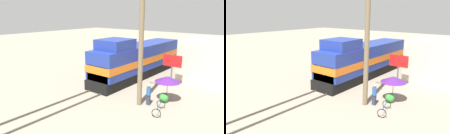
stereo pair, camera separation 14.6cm
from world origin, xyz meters
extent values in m
plane|color=gray|center=(0.00, 0.00, 0.00)|extent=(120.00, 120.00, 0.00)
cube|color=#4C4742|center=(-0.72, 0.00, 0.07)|extent=(0.08, 42.84, 0.15)
cube|color=#4C4742|center=(0.72, 0.00, 0.07)|extent=(0.08, 42.84, 0.15)
cube|color=black|center=(0.00, 4.23, 0.50)|extent=(2.81, 14.70, 1.00)
cube|color=navy|center=(0.00, 4.23, 2.36)|extent=(3.05, 14.12, 2.71)
cube|color=orange|center=(0.00, 4.23, 2.08)|extent=(3.09, 14.26, 0.70)
cube|color=orange|center=(0.00, -1.80, 1.75)|extent=(2.59, 2.06, 1.49)
cube|color=navy|center=(0.00, -0.18, 4.21)|extent=(2.87, 3.23, 1.01)
cylinder|color=#726047|center=(4.53, -2.70, 5.81)|extent=(0.38, 0.38, 11.62)
cylinder|color=#4C4C4C|center=(5.90, -0.59, 1.02)|extent=(0.05, 0.05, 2.05)
cone|color=#4C1E72|center=(5.90, -0.59, 1.93)|extent=(2.12, 2.12, 0.48)
cube|color=#595959|center=(4.33, 3.64, 0.96)|extent=(0.12, 0.12, 1.91)
cube|color=red|center=(4.33, 3.64, 2.51)|extent=(1.99, 0.08, 1.19)
sphere|color=#388C38|center=(5.85, -0.99, 0.38)|extent=(0.76, 0.76, 0.76)
cube|color=#2D3347|center=(5.12, -2.27, 0.42)|extent=(0.30, 0.20, 0.84)
cylinder|color=#2659A5|center=(5.12, -2.27, 1.18)|extent=(0.34, 0.34, 0.67)
sphere|color=tan|center=(5.12, -2.27, 1.63)|extent=(0.25, 0.25, 0.25)
torus|color=black|center=(6.69, -3.84, 0.33)|extent=(0.65, 0.23, 0.67)
torus|color=black|center=(6.21, -2.20, 0.33)|extent=(0.65, 0.23, 0.67)
cube|color=#194C99|center=(6.45, -3.02, 0.52)|extent=(0.44, 1.40, 0.04)
cylinder|color=#194C99|center=(6.53, -3.31, 0.45)|extent=(0.04, 0.04, 0.28)
cube|color=beige|center=(8.02, 7.40, 2.27)|extent=(7.61, 4.97, 4.54)
camera|label=1|loc=(13.28, -16.76, 7.30)|focal=35.00mm
camera|label=2|loc=(13.40, -16.67, 7.30)|focal=35.00mm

